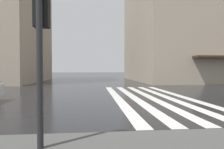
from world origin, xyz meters
name	(u,v)px	position (x,y,z in m)	size (l,w,h in m)	color
ground_plane	(151,111)	(0.00, 0.00, 0.00)	(220.00, 220.00, 0.00)	black
zebra_crossing	(149,97)	(4.00, -1.10, 0.00)	(13.00, 4.50, 0.01)	silver
traffic_signal_post	(41,29)	(-3.75, 3.34, 2.46)	(0.44, 0.30, 3.20)	#232326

